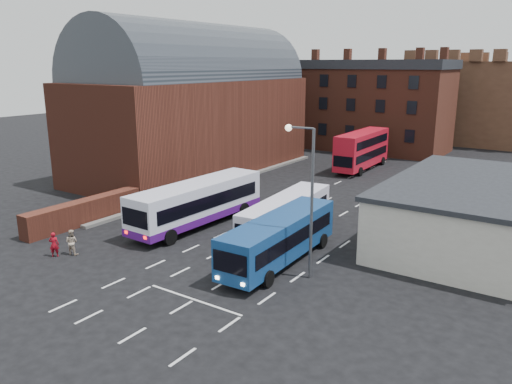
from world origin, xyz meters
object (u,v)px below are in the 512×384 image
Objects in this scene: bus_white_outbound at (198,200)px; bus_white_inbound at (286,214)px; street_lamp at (307,188)px; bus_blue at (280,236)px; bus_red_double at (362,150)px; pedestrian_red at (54,244)px; pedestrian_beige at (72,242)px.

bus_white_outbound is 6.95m from bus_white_inbound.
bus_blue is at bearing 157.02° from street_lamp.
pedestrian_red is at bearing 80.02° from bus_red_double.
bus_blue is 29.45m from bus_red_double.
pedestrian_beige is (-4.91, -34.91, -1.45)m from bus_red_double.
bus_white_outbound is 12.16m from street_lamp.
pedestrian_red is (-5.49, -35.76, -1.47)m from bus_red_double.
street_lamp reaches higher than pedestrian_red.
bus_blue is at bearing 168.97° from pedestrian_red.
bus_red_double reaches higher than bus_white_outbound.
bus_white_inbound is 7.54m from street_lamp.
bus_white_outbound is 1.14× the size of bus_blue.
bus_white_outbound is at bearing 6.02° from bus_white_inbound.
bus_blue is at bearing -169.86° from pedestrian_beige.
pedestrian_beige is (-2.75, -9.00, -1.10)m from bus_white_outbound.
bus_white_outbound is 7.51× the size of pedestrian_red.
bus_white_outbound reaches higher than bus_white_inbound.
pedestrian_red is at bearing -106.65° from bus_white_outbound.
street_lamp is at bearing 124.73° from bus_white_inbound.
street_lamp is (4.29, -5.11, 3.52)m from bus_white_inbound.
pedestrian_red is 1.04m from pedestrian_beige.
bus_white_inbound is 4.59m from bus_blue.
bus_white_inbound is (6.81, 1.36, -0.26)m from bus_white_outbound.
bus_white_outbound is at bearing -150.00° from pedestrian_red.
bus_white_inbound is 15.15m from pedestrian_red.
bus_blue is 4.30m from street_lamp.
bus_white_outbound is 9.47m from pedestrian_beige.
street_lamp reaches higher than bus_white_inbound.
bus_red_double is at bearing -79.12° from bus_blue.
bus_red_double is 1.25× the size of street_lamp.
bus_blue is at bearing 101.79° from bus_red_double.
street_lamp reaches higher than bus_blue.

